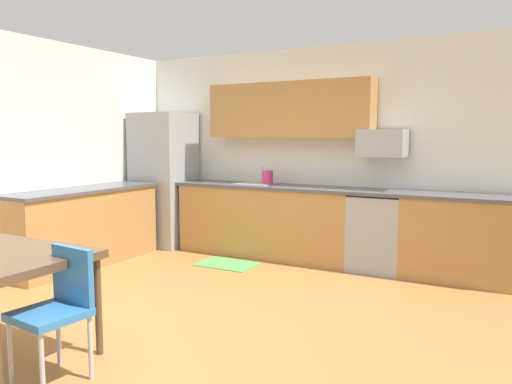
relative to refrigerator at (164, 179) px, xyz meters
name	(u,v)px	position (x,y,z in m)	size (l,w,h in m)	color
ground_plane	(201,318)	(2.18, -2.22, -0.95)	(12.00, 12.00, 0.00)	#9E6B38
wall_back	(317,153)	(2.18, 0.43, 0.40)	(5.80, 0.10, 2.70)	silver
cabinet_run_back	(266,222)	(1.61, 0.08, -0.50)	(2.37, 0.60, 0.90)	#AD7A42
cabinet_run_back_right	(459,240)	(3.99, 0.08, -0.50)	(1.18, 0.60, 0.90)	#AD7A42
cabinet_run_left	(83,228)	(-0.12, -1.42, -0.50)	(0.60, 2.00, 0.90)	#AD7A42
countertop_back	(306,188)	(2.18, 0.08, -0.03)	(4.80, 0.64, 0.04)	#4C4C51
countertop_left	(81,190)	(-0.12, -1.42, -0.03)	(0.64, 2.00, 0.04)	#4C4C51
upper_cabinets_back	(289,110)	(1.88, 0.21, 0.95)	(2.20, 0.34, 0.70)	#AD7A42
refrigerator	(164,179)	(0.00, 0.00, 0.00)	(0.76, 0.70, 1.89)	#9EA0A5
oven_range	(378,232)	(3.10, 0.08, -0.49)	(0.60, 0.60, 0.91)	#999BA0
microwave	(382,143)	(3.10, 0.18, 0.54)	(0.54, 0.36, 0.32)	#9EA0A5
sink_basin	(256,189)	(1.46, 0.08, -0.07)	(0.48, 0.40, 0.14)	#A5A8AD
sink_faucet	(262,176)	(1.46, 0.26, 0.09)	(0.02, 0.02, 0.24)	#B2B5BA
chair_near_table	(59,303)	(2.02, -3.55, -0.44)	(0.44, 0.44, 0.85)	#2D72B7
floor_mat	(228,264)	(1.43, -0.57, -0.94)	(0.70, 0.50, 0.01)	#4CA54C
kettle	(268,178)	(1.61, 0.13, 0.07)	(0.14, 0.14, 0.20)	#CC3372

